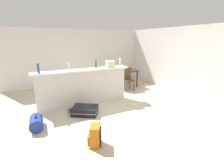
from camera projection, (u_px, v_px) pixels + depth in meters
ground_plane at (107, 106)px, 5.03m from camera, size 13.00×13.00×0.05m
wall_back at (80, 57)px, 7.36m from camera, size 6.60×0.10×2.50m
wall_right at (173, 60)px, 6.27m from camera, size 0.10×6.00×2.50m
partition_half_wall at (84, 88)px, 4.98m from camera, size 2.80×0.20×1.10m
bar_countertop at (83, 70)px, 4.84m from camera, size 2.96×0.40×0.05m
bottle_blue at (38, 69)px, 4.23m from camera, size 0.06×0.06×0.27m
bottle_clear at (68, 67)px, 4.57m from camera, size 0.06×0.06×0.25m
bottle_green at (96, 64)px, 5.03m from camera, size 0.06×0.06×0.25m
bottle_white at (120, 62)px, 5.26m from camera, size 0.07×0.07×0.30m
grocery_bag at (110, 64)px, 5.16m from camera, size 0.26×0.18×0.22m
dining_table at (123, 72)px, 6.91m from camera, size 1.10×0.80×0.74m
dining_chair_near_partition at (128, 78)px, 6.45m from camera, size 0.43×0.43×0.93m
suitcase_flat_black at (85, 110)px, 4.44m from camera, size 0.88×0.78×0.22m
duffel_bag_blue at (36, 123)px, 3.70m from camera, size 0.31×0.48×0.34m
backpack_orange at (95, 136)px, 3.11m from camera, size 0.32×0.33×0.42m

